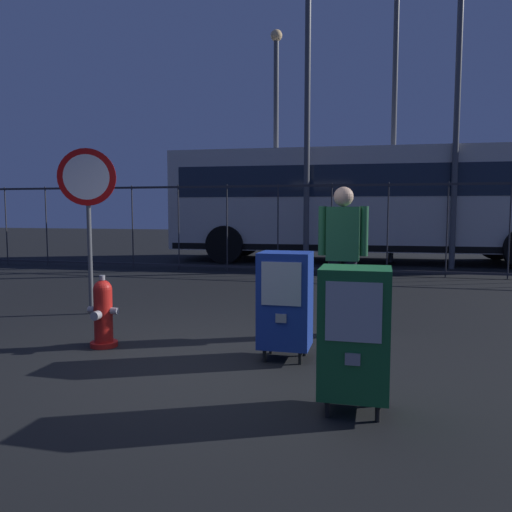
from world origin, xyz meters
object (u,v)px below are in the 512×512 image
at_px(street_light_near_right, 394,101).
at_px(street_light_far_left, 458,93).
at_px(stop_sign, 88,196).
at_px(street_light_far_right, 308,75).
at_px(newspaper_box_primary, 355,332).
at_px(pedestrian, 343,252).
at_px(newspaper_box_secondary, 285,300).
at_px(bus_near, 366,199).
at_px(fire_hydrant, 103,313).
at_px(street_light_near_left, 276,127).

xyz_separation_m(street_light_near_right, street_light_far_left, (1.40, -1.31, -0.15)).
bearing_deg(stop_sign, street_light_far_right, 71.63).
relative_size(newspaper_box_primary, pedestrian, 0.61).
distance_m(newspaper_box_primary, newspaper_box_secondary, 1.33).
distance_m(stop_sign, bus_near, 8.82).
xyz_separation_m(newspaper_box_primary, street_light_far_right, (-1.60, 8.73, 4.04)).
xyz_separation_m(bus_near, street_light_far_right, (-1.37, -1.95, 2.91)).
bearing_deg(fire_hydrant, newspaper_box_primary, -22.98).
bearing_deg(bus_near, street_light_far_right, -127.78).
bearing_deg(street_light_far_left, street_light_far_right, -168.83).
relative_size(stop_sign, street_light_near_right, 0.30).
bearing_deg(street_light_near_left, stop_sign, -97.00).
bearing_deg(newspaper_box_secondary, stop_sign, 154.40).
bearing_deg(street_light_far_right, street_light_far_left, 11.17).
height_order(pedestrian, street_light_near_right, street_light_near_right).
xyz_separation_m(pedestrian, street_light_far_right, (-1.35, 6.54, 3.67)).
bearing_deg(newspaper_box_secondary, newspaper_box_primary, -58.20).
distance_m(street_light_near_right, street_light_far_right, 2.87).
xyz_separation_m(pedestrian, street_light_far_left, (2.10, 7.22, 3.20)).
bearing_deg(street_light_far_right, newspaper_box_primary, -79.64).
relative_size(newspaper_box_primary, bus_near, 0.10).
bearing_deg(street_light_far_left, stop_sign, -128.71).
distance_m(pedestrian, street_light_near_left, 8.96).
relative_size(newspaper_box_primary, street_light_near_left, 0.16).
height_order(street_light_near_left, street_light_near_right, street_light_near_right).
relative_size(newspaper_box_primary, street_light_far_right, 0.13).
height_order(newspaper_box_secondary, street_light_near_right, street_light_near_right).
height_order(pedestrian, street_light_far_right, street_light_far_right).
xyz_separation_m(newspaper_box_primary, bus_near, (-0.23, 10.67, 1.14)).
bearing_deg(street_light_near_right, street_light_near_left, -173.47).
xyz_separation_m(fire_hydrant, street_light_near_left, (-0.08, 9.25, 3.34)).
bearing_deg(pedestrian, fire_hydrant, -155.43).
height_order(pedestrian, street_light_far_left, street_light_far_left).
distance_m(newspaper_box_primary, street_light_near_left, 11.15).
bearing_deg(street_light_far_left, newspaper_box_primary, -101.15).
relative_size(pedestrian, street_light_far_left, 0.23).
bearing_deg(newspaper_box_secondary, street_light_near_right, 83.15).
relative_size(newspaper_box_primary, street_light_near_right, 0.14).
xyz_separation_m(newspaper_box_primary, street_light_far_left, (1.85, 9.41, 3.57)).
bearing_deg(street_light_near_left, pedestrian, -73.35).
bearing_deg(street_light_far_right, newspaper_box_secondary, -83.27).
xyz_separation_m(street_light_near_left, street_light_near_right, (3.14, 0.36, 0.60)).
bearing_deg(pedestrian, street_light_far_left, 73.80).
bearing_deg(street_light_near_left, newspaper_box_primary, -75.44).
distance_m(pedestrian, street_light_near_right, 9.19).
bearing_deg(fire_hydrant, street_light_near_left, 90.51).
bearing_deg(newspaper_box_primary, stop_sign, 145.16).
height_order(newspaper_box_secondary, bus_near, bus_near).
bearing_deg(bus_near, newspaper_box_secondary, -95.51).
relative_size(street_light_near_right, street_light_far_left, 1.04).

